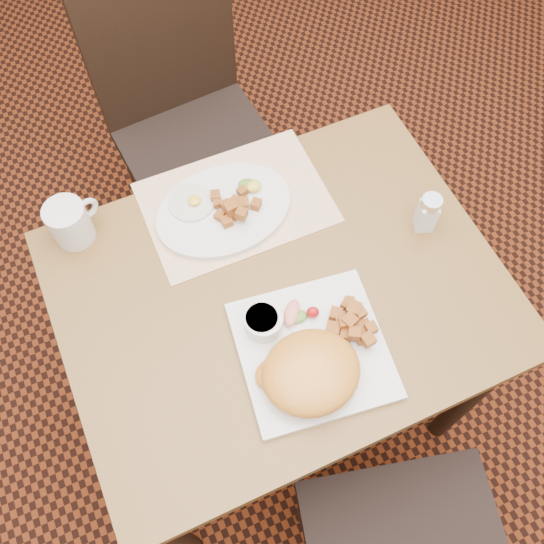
{
  "coord_description": "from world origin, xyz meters",
  "views": [
    {
      "loc": [
        -0.24,
        -0.49,
        1.87
      ],
      "look_at": [
        -0.02,
        0.01,
        0.82
      ],
      "focal_mm": 40.0,
      "sensor_mm": 36.0,
      "label": 1
    }
  ],
  "objects": [
    {
      "name": "salt_shaker",
      "position": [
        0.34,
        0.01,
        0.8
      ],
      "size": [
        0.05,
        0.05,
        0.1
      ],
      "color": "white",
      "rests_on": "table"
    },
    {
      "name": "ground",
      "position": [
        0.0,
        0.0,
        0.0
      ],
      "size": [
        8.0,
        8.0,
        0.0
      ],
      "primitive_type": "plane",
      "color": "black",
      "rests_on": "ground"
    },
    {
      "name": "fried_egg",
      "position": [
        -0.09,
        0.26,
        0.77
      ],
      "size": [
        0.1,
        0.1,
        0.02
      ],
      "color": "white",
      "rests_on": "plate_oval"
    },
    {
      "name": "home_fries_ov",
      "position": [
        -0.02,
        0.21,
        0.78
      ],
      "size": [
        0.11,
        0.11,
        0.04
      ],
      "color": "#A6571A",
      "rests_on": "plate_oval"
    },
    {
      "name": "garnish_sq",
      "position": [
        0.0,
        -0.07,
        0.78
      ],
      "size": [
        0.08,
        0.07,
        0.03
      ],
      "color": "#387223",
      "rests_on": "plate_square"
    },
    {
      "name": "hollandaise_mound",
      "position": [
        -0.03,
        -0.2,
        0.8
      ],
      "size": [
        0.19,
        0.17,
        0.07
      ],
      "color": "orange",
      "rests_on": "plate_square"
    },
    {
      "name": "ramekin",
      "position": [
        -0.07,
        -0.07,
        0.79
      ],
      "size": [
        0.08,
        0.08,
        0.04
      ],
      "color": "silver",
      "rests_on": "plate_square"
    },
    {
      "name": "coffee_mug",
      "position": [
        -0.35,
        0.3,
        0.8
      ],
      "size": [
        0.11,
        0.09,
        0.1
      ],
      "color": "silver",
      "rests_on": "table"
    },
    {
      "name": "plate_oval",
      "position": [
        -0.04,
        0.22,
        0.76
      ],
      "size": [
        0.32,
        0.24,
        0.02
      ],
      "primitive_type": null,
      "rotation": [
        0.0,
        0.0,
        0.05
      ],
      "color": "silver",
      "rests_on": "placemat"
    },
    {
      "name": "placemat",
      "position": [
        -0.0,
        0.24,
        0.75
      ],
      "size": [
        0.4,
        0.28,
        0.0
      ],
      "primitive_type": "cube",
      "rotation": [
        0.0,
        0.0,
        -0.01
      ],
      "color": "white",
      "rests_on": "table"
    },
    {
      "name": "table",
      "position": [
        0.0,
        0.0,
        0.64
      ],
      "size": [
        0.9,
        0.7,
        0.75
      ],
      "color": "brown",
      "rests_on": "ground"
    },
    {
      "name": "chair_far",
      "position": [
        0.03,
        0.72,
        0.54
      ],
      "size": [
        0.45,
        0.46,
        0.97
      ],
      "rotation": [
        0.0,
        0.0,
        3.22
      ],
      "color": "black",
      "rests_on": "ground"
    },
    {
      "name": "garnish_ov",
      "position": [
        0.04,
        0.25,
        0.78
      ],
      "size": [
        0.05,
        0.05,
        0.02
      ],
      "color": "#387223",
      "rests_on": "plate_oval"
    },
    {
      "name": "plate_square",
      "position": [
        -0.0,
        -0.15,
        0.76
      ],
      "size": [
        0.32,
        0.32,
        0.02
      ],
      "primitive_type": "cube",
      "rotation": [
        0.0,
        0.0,
        -0.13
      ],
      "color": "silver",
      "rests_on": "table"
    },
    {
      "name": "home_fries_sq",
      "position": [
        0.09,
        -0.14,
        0.78
      ],
      "size": [
        0.09,
        0.12,
        0.04
      ],
      "color": "#A6571A",
      "rests_on": "plate_square"
    }
  ]
}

